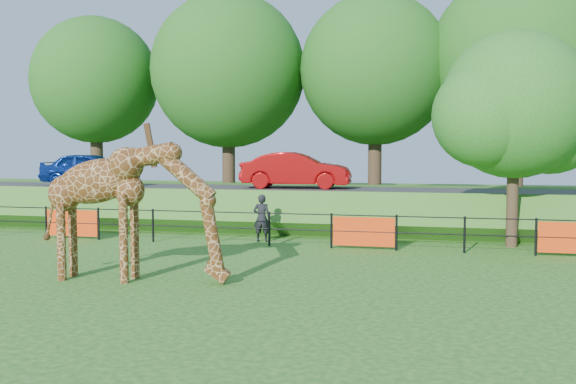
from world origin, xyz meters
name	(u,v)px	position (x,y,z in m)	size (l,w,h in m)	color
ground	(166,307)	(0.00, 0.00, 0.00)	(90.00, 90.00, 0.00)	#1E5515
giraffe	(134,212)	(-1.71, 2.12, 1.64)	(4.60, 0.84, 3.28)	#552D11
perimeter_fence	(269,229)	(0.00, 8.00, 0.55)	(28.07, 0.10, 1.10)	black
embankment	(314,205)	(0.00, 15.50, 0.65)	(40.00, 9.00, 1.30)	#1E5515
road	(307,191)	(0.00, 14.00, 1.36)	(40.00, 5.00, 0.12)	#313134
car_blue	(90,169)	(-9.96, 14.32, 2.17)	(1.77, 4.39, 1.50)	#1338A1
car_red	(296,170)	(-0.62, 14.77, 2.18)	(1.60, 4.60, 1.51)	#AE0C0D
visitor	(262,218)	(-0.49, 8.88, 0.79)	(0.58, 0.38, 1.58)	black
tree_east	(518,111)	(7.60, 9.63, 4.28)	(5.40, 4.71, 6.76)	#332117
bg_tree_line	(374,69)	(1.89, 22.00, 7.19)	(37.30, 8.80, 11.82)	#332117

